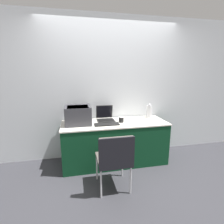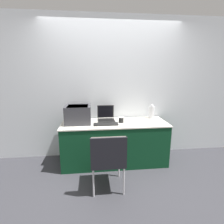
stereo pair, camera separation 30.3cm
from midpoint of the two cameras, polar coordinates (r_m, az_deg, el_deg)
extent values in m
plane|color=#333338|center=(3.07, 4.57, -18.75)|extent=(14.00, 14.00, 0.00)
cube|color=silver|center=(3.31, 2.67, 7.62)|extent=(8.00, 0.05, 2.60)
cube|color=#0C381E|center=(3.18, 3.58, -10.10)|extent=(1.81, 0.65, 0.73)
cube|color=silver|center=(3.05, 3.68, -3.63)|extent=(1.83, 0.67, 0.02)
cube|color=#333338|center=(3.02, -8.18, -0.74)|extent=(0.43, 0.42, 0.31)
cube|color=#51565B|center=(2.95, -8.28, 1.43)|extent=(0.34, 0.32, 0.05)
cube|color=black|center=(3.13, 0.88, -2.80)|extent=(0.30, 0.25, 0.02)
cube|color=black|center=(3.12, 0.91, -2.67)|extent=(0.27, 0.14, 0.00)
cube|color=black|center=(3.25, 0.55, 0.14)|extent=(0.30, 0.06, 0.25)
cube|color=black|center=(3.24, 0.56, 0.14)|extent=(0.27, 0.05, 0.22)
cube|color=black|center=(2.91, 0.96, -4.02)|extent=(0.41, 0.16, 0.02)
cylinder|color=black|center=(3.04, 5.87, -2.64)|extent=(0.09, 0.09, 0.09)
cylinder|color=white|center=(3.03, 5.89, -1.74)|extent=(0.09, 0.09, 0.01)
cylinder|color=silver|center=(3.41, 15.32, -0.15)|extent=(0.11, 0.11, 0.23)
sphere|color=silver|center=(3.38, 15.45, 1.96)|extent=(0.06, 0.06, 0.06)
cube|color=#4C4742|center=(2.52, 2.02, -15.12)|extent=(0.43, 0.45, 0.04)
cube|color=#4C4742|center=(2.24, 2.87, -12.84)|extent=(0.43, 0.03, 0.39)
cylinder|color=silver|center=(2.79, -2.92, -17.34)|extent=(0.02, 0.02, 0.40)
cylinder|color=silver|center=(2.84, 5.51, -16.84)|extent=(0.02, 0.02, 0.40)
cylinder|color=silver|center=(2.44, -2.27, -22.28)|extent=(0.02, 0.02, 0.40)
cylinder|color=silver|center=(2.49, 7.60, -21.53)|extent=(0.02, 0.02, 0.40)
cube|color=black|center=(2.22, 2.98, -13.59)|extent=(0.46, 0.02, 0.42)
camera|label=1|loc=(0.15, -87.14, 0.66)|focal=28.00mm
camera|label=2|loc=(0.15, 92.86, -0.66)|focal=28.00mm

